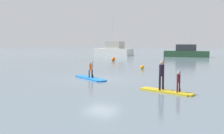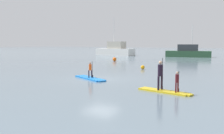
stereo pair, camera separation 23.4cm
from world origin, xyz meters
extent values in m
plane|color=slate|center=(0.00, 0.00, 0.00)|extent=(240.00, 240.00, 0.00)
cube|color=blue|center=(-0.85, -0.30, 0.05)|extent=(3.48, 2.34, 0.10)
cube|color=blue|center=(0.75, -1.13, 0.05)|extent=(0.48, 0.62, 0.09)
cylinder|color=black|center=(-0.71, -0.23, 0.38)|extent=(0.09, 0.09, 0.56)
cylinder|color=black|center=(-0.83, -0.45, 0.38)|extent=(0.09, 0.09, 0.56)
cylinder|color=#E54C14|center=(-0.77, -0.34, 0.90)|extent=(0.28, 0.28, 0.47)
sphere|color=#8C664C|center=(-0.77, -0.34, 1.22)|extent=(0.13, 0.13, 0.13)
cylinder|color=black|center=(-0.69, -0.19, 0.72)|extent=(0.03, 0.03, 1.24)
cube|color=black|center=(-0.69, -0.19, 0.19)|extent=(0.09, 0.14, 0.18)
cube|color=gold|center=(5.78, -2.67, 0.05)|extent=(3.08, 1.34, 0.10)
cube|color=gold|center=(7.29, -3.03, 0.05)|extent=(0.34, 0.51, 0.09)
cylinder|color=black|center=(5.60, -2.46, 0.49)|extent=(0.12, 0.12, 0.79)
cylinder|color=black|center=(5.52, -2.79, 0.49)|extent=(0.12, 0.12, 0.79)
cylinder|color=black|center=(5.56, -2.62, 1.21)|extent=(0.35, 0.35, 0.65)
sphere|color=tan|center=(5.56, -2.62, 1.65)|extent=(0.19, 0.19, 0.19)
cylinder|color=black|center=(5.61, -2.41, 1.00)|extent=(0.03, 0.03, 1.80)
cube|color=black|center=(5.61, -2.41, 0.19)|extent=(0.06, 0.14, 0.18)
cylinder|color=#4C1419|center=(6.61, -2.75, 0.37)|extent=(0.08, 0.08, 0.53)
cylinder|color=#4C1419|center=(6.56, -2.97, 0.37)|extent=(0.08, 0.08, 0.53)
cylinder|color=#4C1419|center=(6.58, -2.86, 0.85)|extent=(0.24, 0.24, 0.44)
sphere|color=tan|center=(6.58, -2.86, 1.16)|extent=(0.13, 0.13, 0.13)
cylinder|color=black|center=(6.62, -2.70, 0.67)|extent=(0.03, 0.03, 1.15)
cube|color=black|center=(6.62, -2.70, 0.19)|extent=(0.06, 0.14, 0.18)
cube|color=#2D5638|center=(-1.29, 33.61, 0.59)|extent=(8.59, 3.59, 1.17)
cube|color=#33383D|center=(-1.38, 33.60, 1.80)|extent=(3.93, 2.19, 1.25)
cylinder|color=silver|center=(-0.65, 33.72, 4.29)|extent=(0.12, 0.12, 3.73)
cube|color=silver|center=(-16.58, 32.27, 0.75)|extent=(8.82, 3.64, 1.50)
cube|color=#B2AD9E|center=(-16.19, 32.23, 2.25)|extent=(3.78, 2.54, 1.50)
cylinder|color=silver|center=(-16.90, 32.31, 5.61)|extent=(0.12, 0.12, 5.22)
sphere|color=orange|center=(-0.10, 8.36, 0.21)|extent=(0.42, 0.42, 0.42)
sphere|color=orange|center=(-8.22, 16.94, 0.30)|extent=(0.60, 0.60, 0.60)
camera|label=1|loc=(10.06, -16.57, 2.77)|focal=41.22mm
camera|label=2|loc=(10.27, -16.45, 2.77)|focal=41.22mm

